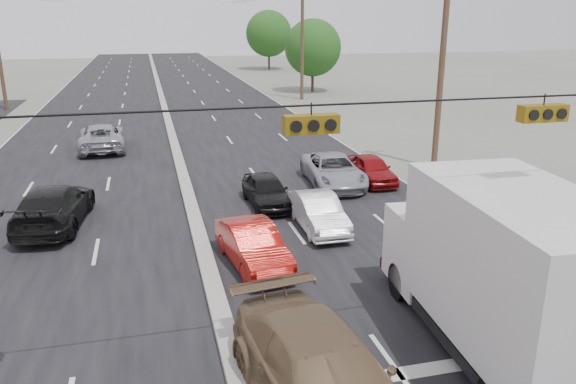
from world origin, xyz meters
name	(u,v)px	position (x,y,z in m)	size (l,w,h in m)	color
road_surface	(169,125)	(0.00, 30.00, 0.00)	(20.00, 160.00, 0.02)	black
center_median	(169,124)	(0.00, 30.00, 0.10)	(0.50, 160.00, 0.20)	gray
utility_pole_right_b	(442,65)	(12.50, 15.00, 5.11)	(1.60, 0.30, 10.00)	#422D1E
utility_pole_right_c	(302,42)	(12.50, 40.00, 5.11)	(1.60, 0.30, 10.00)	#422D1E
traffic_signals	(306,122)	(1.40, 0.00, 5.49)	(25.00, 0.30, 0.54)	black
tree_right_mid	(313,48)	(15.00, 45.00, 4.34)	(5.60, 5.60, 7.14)	#382619
tree_right_far	(269,34)	(16.00, 70.00, 4.96)	(6.40, 6.40, 8.16)	#382619
box_truck	(500,269)	(5.85, -0.14, 2.04)	(3.28, 8.01, 3.98)	black
tan_sedan	(324,380)	(1.40, -1.37, 0.84)	(2.36, 5.80, 1.68)	brown
red_sedan	(253,246)	(1.40, 5.73, 0.65)	(1.39, 3.98, 1.31)	#950F09
black_suv	(574,310)	(7.96, -0.18, 0.76)	(2.52, 5.47, 1.52)	black
queue_car_a	(267,191)	(3.00, 11.18, 0.63)	(1.50, 3.72, 1.27)	black
queue_car_b	(318,213)	(4.25, 8.18, 0.63)	(1.34, 3.83, 1.26)	silver
queue_car_c	(333,171)	(6.54, 13.30, 0.68)	(2.26, 4.90, 1.36)	#94979B
queue_car_e	(371,169)	(8.39, 13.29, 0.62)	(1.47, 3.66, 1.25)	maroon
oncoming_near	(54,206)	(-4.98, 10.86, 0.76)	(2.13, 5.24, 1.52)	black
oncoming_far	(102,137)	(-4.05, 23.28, 0.74)	(2.45, 5.32, 1.48)	#96989D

